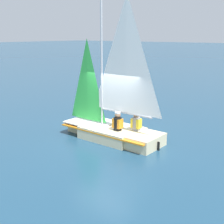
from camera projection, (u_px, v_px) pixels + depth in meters
name	position (u px, v px, depth m)	size (l,w,h in m)	color
ground_plane	(112.00, 138.00, 12.10)	(260.00, 260.00, 0.00)	navy
sailboat_main	(113.00, 120.00, 11.89)	(4.13, 1.63, 5.44)	beige
sailor_helm	(118.00, 126.00, 11.56)	(0.34, 0.30, 1.16)	black
sailor_crew	(136.00, 126.00, 11.56)	(0.34, 0.30, 1.16)	black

